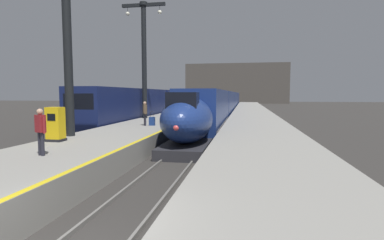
{
  "coord_description": "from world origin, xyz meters",
  "views": [
    {
      "loc": [
        3.17,
        -4.6,
        3.25
      ],
      "look_at": [
        0.24,
        11.93,
        1.8
      ],
      "focal_mm": 28.0,
      "sensor_mm": 36.0,
      "label": 1
    }
  ],
  "objects": [
    {
      "name": "station_column_mid",
      "position": [
        -5.9,
        9.73,
        7.05
      ],
      "size": [
        4.0,
        0.68,
        10.08
      ],
      "color": "black",
      "rests_on": "platform_left"
    },
    {
      "name": "platform_right",
      "position": [
        4.05,
        24.75,
        0.53
      ],
      "size": [
        4.8,
        110.0,
        1.05
      ],
      "primitive_type": "cube",
      "color": "gray",
      "rests_on": "ground"
    },
    {
      "name": "passenger_near_edge",
      "position": [
        -3.74,
        15.42,
        2.04
      ],
      "size": [
        0.38,
        0.5,
        1.69
      ],
      "color": "#23232D",
      "rests_on": "platform_left"
    },
    {
      "name": "terminus_back_wall",
      "position": [
        0.0,
        102.0,
        7.0
      ],
      "size": [
        36.0,
        2.0,
        14.0
      ],
      "primitive_type": "cube",
      "color": "#4C4742",
      "rests_on": "ground"
    },
    {
      "name": "rail_secondary_right",
      "position": [
        -7.35,
        27.5,
        0.06
      ],
      "size": [
        0.08,
        110.0,
        0.12
      ],
      "primitive_type": "cube",
      "color": "slate",
      "rests_on": "ground"
    },
    {
      "name": "ticket_machine_yellow",
      "position": [
        -5.55,
        7.97,
        1.79
      ],
      "size": [
        0.76,
        0.62,
        1.6
      ],
      "color": "yellow",
      "rests_on": "platform_left"
    },
    {
      "name": "regional_train_adjacent",
      "position": [
        -8.1,
        32.39,
        2.13
      ],
      "size": [
        2.85,
        36.6,
        3.8
      ],
      "color": "#141E4C",
      "rests_on": "ground"
    },
    {
      "name": "station_column_far",
      "position": [
        -5.9,
        21.68,
        7.21
      ],
      "size": [
        4.0,
        0.68,
        10.39
      ],
      "color": "black",
      "rests_on": "platform_left"
    },
    {
      "name": "platform_left_safety_stripe",
      "position": [
        -1.77,
        24.75,
        1.05
      ],
      "size": [
        0.2,
        107.8,
        0.01
      ],
      "primitive_type": "cube",
      "color": "yellow",
      "rests_on": "platform_left"
    },
    {
      "name": "passenger_far_waiting",
      "position": [
        -4.02,
        4.91,
        2.04
      ],
      "size": [
        0.53,
        0.36,
        1.69
      ],
      "color": "#23232D",
      "rests_on": "platform_left"
    },
    {
      "name": "rail_secondary_left",
      "position": [
        -8.85,
        27.5,
        0.06
      ],
      "size": [
        0.08,
        110.0,
        0.12
      ],
      "primitive_type": "cube",
      "color": "slate",
      "rests_on": "ground"
    },
    {
      "name": "highspeed_train_main",
      "position": [
        0.0,
        45.4,
        1.98
      ],
      "size": [
        2.92,
        74.43,
        3.6
      ],
      "color": "navy",
      "rests_on": "ground"
    },
    {
      "name": "rail_main_right",
      "position": [
        0.75,
        27.5,
        0.06
      ],
      "size": [
        0.08,
        110.0,
        0.12
      ],
      "primitive_type": "cube",
      "color": "slate",
      "rests_on": "ground"
    },
    {
      "name": "rolling_suitcase",
      "position": [
        -3.27,
        15.54,
        1.35
      ],
      "size": [
        0.4,
        0.22,
        0.98
      ],
      "color": "navy",
      "rests_on": "platform_left"
    },
    {
      "name": "rail_main_left",
      "position": [
        -0.75,
        27.5,
        0.06
      ],
      "size": [
        0.08,
        110.0,
        0.12
      ],
      "primitive_type": "cube",
      "color": "slate",
      "rests_on": "ground"
    },
    {
      "name": "platform_left",
      "position": [
        -4.05,
        24.75,
        0.53
      ],
      "size": [
        4.8,
        110.0,
        1.05
      ],
      "primitive_type": "cube",
      "color": "gray",
      "rests_on": "ground"
    }
  ]
}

